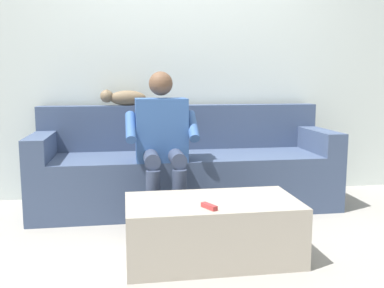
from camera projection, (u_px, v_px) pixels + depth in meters
ground_plane at (200, 235)px, 2.94m from camera, size 8.00×8.00×0.00m
back_wall at (179, 52)px, 3.86m from camera, size 5.28×0.06×2.61m
couch at (186, 171)px, 3.60m from camera, size 2.45×0.75×0.83m
coffee_table at (212, 229)px, 2.53m from camera, size 1.01×0.53×0.35m
person_solo_seated at (162, 137)px, 3.17m from camera, size 0.53×0.56×1.12m
cat_on_backrest at (124, 98)px, 3.68m from camera, size 0.54×0.12×0.14m
remote_red at (209, 206)px, 2.34m from camera, size 0.08×0.11×0.03m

